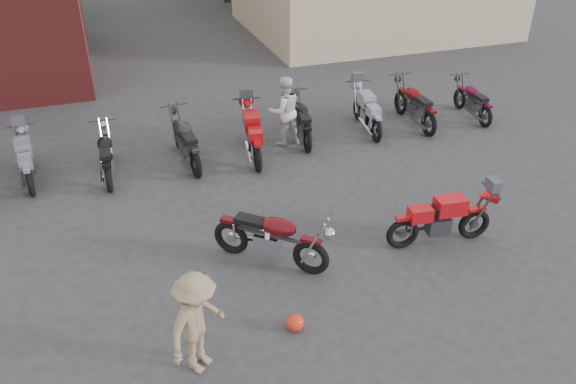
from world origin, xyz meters
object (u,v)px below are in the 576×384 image
object	(u,v)px
person_tan	(197,323)
row_bike_2	(106,153)
vintage_motorcycle	(272,235)
row_bike_7	(415,102)
row_bike_1	(26,158)
person_light	(284,111)
helmet	(295,323)
sportbike	(443,217)
row_bike_5	(302,118)
row_bike_6	(367,109)
row_bike_4	(252,132)
row_bike_3	(185,138)
row_bike_8	(473,99)

from	to	relation	value
person_tan	row_bike_2	size ratio (longest dim) A/B	0.83
vintage_motorcycle	row_bike_7	bearing A→B (deg)	81.84
row_bike_7	row_bike_1	bearing A→B (deg)	91.52
person_light	row_bike_1	world-z (taller)	person_light
row_bike_2	row_bike_1	bearing A→B (deg)	80.63
row_bike_7	helmet	bearing A→B (deg)	139.79
sportbike	helmet	distance (m)	3.57
helmet	vintage_motorcycle	bearing A→B (deg)	83.91
person_tan	sportbike	bearing A→B (deg)	-23.54
row_bike_2	row_bike_7	xyz separation A→B (m)	(7.98, 0.29, 0.06)
row_bike_1	row_bike_5	xyz separation A→B (m)	(6.48, 0.03, 0.02)
sportbike	row_bike_2	bearing A→B (deg)	146.44
sportbike	person_light	bearing A→B (deg)	111.18
helmet	person_light	bearing A→B (deg)	72.47
sportbike	row_bike_6	xyz separation A→B (m)	(0.98, 5.09, 0.01)
sportbike	row_bike_4	distance (m)	5.15
person_light	row_bike_3	xyz separation A→B (m)	(-2.52, -0.24, -0.25)
sportbike	helmet	bearing A→B (deg)	-153.04
row_bike_4	row_bike_1	bearing A→B (deg)	93.23
row_bike_1	helmet	bearing A→B (deg)	-153.00
person_tan	row_bike_3	size ratio (longest dim) A/B	0.76
person_tan	row_bike_7	distance (m)	9.66
row_bike_6	sportbike	bearing A→B (deg)	176.53
vintage_motorcycle	row_bike_2	distance (m)	4.97
row_bike_1	vintage_motorcycle	bearing A→B (deg)	-143.40
row_bike_5	row_bike_4	bearing A→B (deg)	118.51
row_bike_8	row_bike_6	bearing A→B (deg)	91.56
row_bike_2	row_bike_7	world-z (taller)	row_bike_7
row_bike_2	row_bike_3	bearing A→B (deg)	-85.07
row_bike_1	row_bike_6	bearing A→B (deg)	-95.26
vintage_motorcycle	row_bike_6	size ratio (longest dim) A/B	1.05
row_bike_3	row_bike_5	xyz separation A→B (m)	(3.01, 0.31, -0.04)
row_bike_2	row_bike_4	xyz separation A→B (m)	(3.36, -0.11, 0.06)
row_bike_7	row_bike_4	bearing A→B (deg)	96.82
vintage_motorcycle	person_light	bearing A→B (deg)	110.52
row_bike_2	row_bike_6	world-z (taller)	row_bike_6
row_bike_1	row_bike_8	xyz separation A→B (m)	(11.43, -0.17, -0.01)
person_light	row_bike_3	world-z (taller)	person_light
row_bike_1	row_bike_6	world-z (taller)	row_bike_6
helmet	row_bike_1	size ratio (longest dim) A/B	0.15
person_tan	row_bike_7	xyz separation A→B (m)	(7.15, 6.49, -0.19)
vintage_motorcycle	sportbike	size ratio (longest dim) A/B	1.07
vintage_motorcycle	person_light	xyz separation A→B (m)	(1.81, 4.61, 0.25)
helmet	person_light	world-z (taller)	person_light
row_bike_4	row_bike_7	distance (m)	4.64
row_bike_5	helmet	bearing A→B (deg)	168.41
row_bike_7	person_tan	bearing A→B (deg)	134.16
sportbike	helmet	world-z (taller)	sportbike
row_bike_5	row_bike_8	world-z (taller)	row_bike_5
sportbike	person_light	world-z (taller)	person_light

